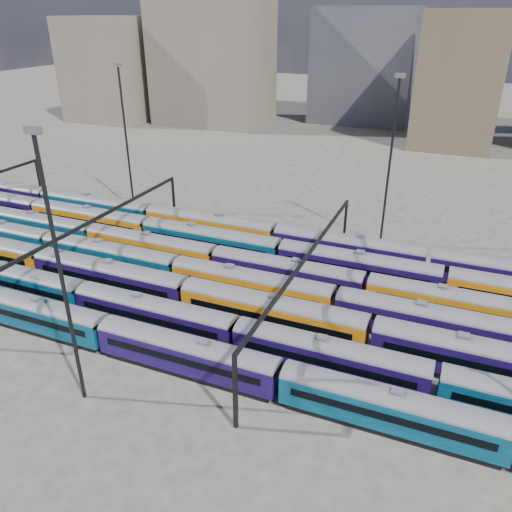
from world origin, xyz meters
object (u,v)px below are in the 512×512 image
at_px(rake_1, 236,331).
at_px(mast_2, 60,267).
at_px(rake_2, 110,274).
at_px(rake_0, 390,406).

distance_m(rake_1, mast_2, 19.55).
distance_m(rake_1, rake_2, 20.66).
bearing_deg(rake_0, mast_2, -165.66).
height_order(rake_0, rake_2, rake_2).
relative_size(rake_1, rake_2, 1.09).
xyz_separation_m(rake_1, mast_2, (-10.46, -12.00, 11.36)).
bearing_deg(mast_2, rake_1, 48.93).
height_order(rake_2, mast_2, mast_2).
xyz_separation_m(rake_2, mast_2, (9.59, -17.00, 11.10)).
xyz_separation_m(rake_0, rake_2, (-36.96, 10.00, 0.29)).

